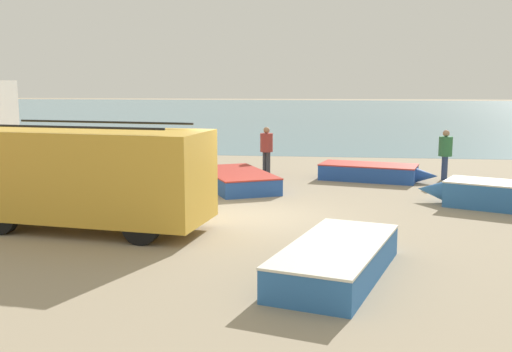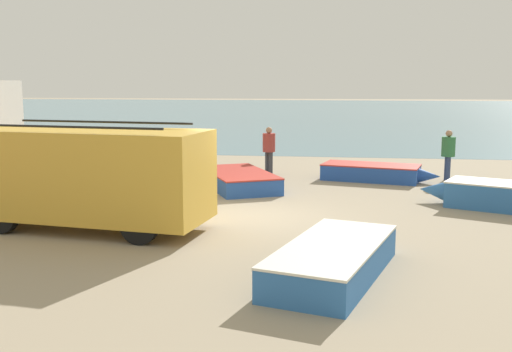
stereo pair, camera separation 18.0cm
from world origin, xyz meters
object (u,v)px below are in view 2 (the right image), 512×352
(fishing_rowboat_1, at_px, (78,173))
(fisherman_0, at_px, (448,151))
(fishing_rowboat_5, at_px, (335,258))
(parked_van, at_px, (87,175))
(fisherman_1, at_px, (269,146))
(fishing_rowboat_2, at_px, (374,172))
(fishing_rowboat_6, at_px, (237,179))

(fishing_rowboat_1, distance_m, fisherman_0, 12.06)
(fisherman_0, bearing_deg, fishing_rowboat_5, -114.15)
(parked_van, distance_m, fishing_rowboat_1, 6.55)
(parked_van, bearing_deg, fisherman_0, -131.14)
(fishing_rowboat_1, bearing_deg, parked_van, 73.80)
(fisherman_0, xyz_separation_m, fisherman_1, (-5.95, 0.49, 0.00))
(parked_van, distance_m, fisherman_1, 8.83)
(fishing_rowboat_2, height_order, fishing_rowboat_6, fishing_rowboat_2)
(fishing_rowboat_6, height_order, fisherman_1, fisherman_1)
(fishing_rowboat_2, distance_m, fishing_rowboat_5, 10.08)
(fishing_rowboat_2, relative_size, fisherman_0, 2.33)
(parked_van, relative_size, fishing_rowboat_1, 1.26)
(parked_van, relative_size, fisherman_0, 3.35)
(fishing_rowboat_6, bearing_deg, fisherman_0, -97.84)
(parked_van, bearing_deg, fishing_rowboat_6, -105.05)
(fishing_rowboat_5, xyz_separation_m, fisherman_0, (3.60, 10.24, 0.71))
(fishing_rowboat_2, height_order, fisherman_1, fisherman_1)
(fishing_rowboat_5, relative_size, fisherman_0, 2.58)
(fishing_rowboat_2, distance_m, fishing_rowboat_6, 4.67)
(fisherman_0, bearing_deg, fishing_rowboat_6, -166.61)
(fishing_rowboat_2, height_order, fisherman_0, fisherman_0)
(parked_van, relative_size, fishing_rowboat_6, 1.33)
(fishing_rowboat_2, xyz_separation_m, fisherman_1, (-3.58, 0.73, 0.73))
(fishing_rowboat_6, distance_m, fisherman_0, 7.01)
(fishing_rowboat_2, height_order, fishing_rowboat_5, fishing_rowboat_5)
(fisherman_1, bearing_deg, fishing_rowboat_1, -27.88)
(fishing_rowboat_1, distance_m, fishing_rowboat_5, 11.70)
(parked_van, height_order, fishing_rowboat_5, parked_van)
(fishing_rowboat_6, bearing_deg, parked_van, 130.91)
(fishing_rowboat_5, distance_m, fisherman_1, 11.01)
(fishing_rowboat_2, bearing_deg, fishing_rowboat_1, -155.69)
(fishing_rowboat_1, relative_size, fisherman_0, 2.66)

